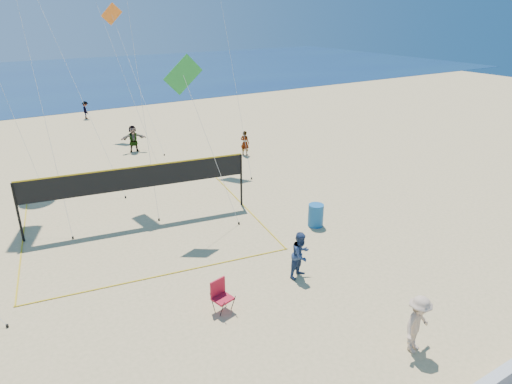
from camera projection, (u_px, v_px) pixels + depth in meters
ocean at (9, 81)px, 60.16m from camera, size 140.00×50.00×0.03m
bystander_a at (301, 255)px, 16.19m from camera, size 1.01×0.88×1.75m
bystander_b at (418, 324)px, 12.63m from camera, size 1.26×0.91×1.76m
far_person_1 at (133, 139)px, 30.43m from camera, size 1.71×0.76×1.78m
far_person_2 at (245, 143)px, 29.75m from camera, size 0.66×0.71×1.62m
far_person_4 at (86, 110)px, 39.57m from camera, size 0.61×1.00×1.51m
camp_chair at (220, 294)px, 14.44m from camera, size 0.69×0.81×1.20m
trash_barrel at (316, 215)px, 20.14m from camera, size 0.70×0.70×1.01m
volleyball_net at (138, 184)px, 20.03m from camera, size 11.32×11.20×2.65m
kite_4 at (186, 83)px, 18.13m from camera, size 2.64×1.33×7.37m
kite_9 at (115, 23)px, 32.11m from camera, size 1.36×7.76×9.37m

